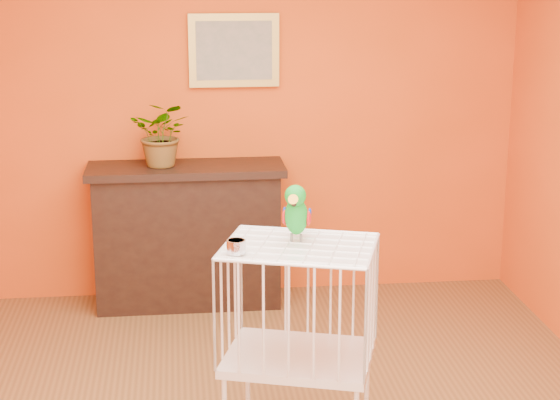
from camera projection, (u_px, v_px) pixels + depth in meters
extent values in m
plane|color=#E15315|center=(235.00, 115.00, 6.54)|extent=(4.00, 0.00, 4.00)
cube|color=black|center=(188.00, 239.00, 6.49)|extent=(1.26, 0.42, 0.94)
cube|color=black|center=(186.00, 169.00, 6.36)|extent=(1.34, 0.48, 0.05)
cube|color=black|center=(188.00, 247.00, 6.31)|extent=(0.88, 0.02, 0.47)
cube|color=#581923|center=(150.00, 257.00, 6.44)|extent=(0.05, 0.19, 0.29)
cube|color=#354321|center=(162.00, 257.00, 6.45)|extent=(0.05, 0.19, 0.29)
cube|color=#581923|center=(176.00, 256.00, 6.46)|extent=(0.05, 0.19, 0.29)
cube|color=#354321|center=(191.00, 256.00, 6.47)|extent=(0.05, 0.19, 0.29)
cube|color=#581923|center=(206.00, 255.00, 6.48)|extent=(0.05, 0.19, 0.29)
imported|color=#26722D|center=(163.00, 139.00, 6.35)|extent=(0.51, 0.54, 0.35)
cube|color=gold|center=(234.00, 50.00, 6.39)|extent=(0.62, 0.03, 0.50)
cube|color=gray|center=(234.00, 51.00, 6.38)|extent=(0.52, 0.01, 0.40)
cube|color=silver|center=(299.00, 358.00, 4.53)|extent=(0.82, 0.72, 0.04)
cube|color=silver|center=(299.00, 247.00, 4.38)|extent=(0.82, 0.72, 0.01)
cylinder|color=silver|center=(248.00, 380.00, 4.88)|extent=(0.03, 0.03, 0.48)
cylinder|color=silver|center=(367.00, 390.00, 4.76)|extent=(0.03, 0.03, 0.48)
cylinder|color=silver|center=(236.00, 246.00, 4.25)|extent=(0.09, 0.09, 0.06)
cylinder|color=#59544C|center=(291.00, 238.00, 4.44)|extent=(0.01, 0.01, 0.04)
cylinder|color=#59544C|center=(301.00, 238.00, 4.43)|extent=(0.01, 0.01, 0.04)
ellipsoid|color=#059525|center=(296.00, 216.00, 4.41)|extent=(0.15, 0.18, 0.21)
ellipsoid|color=#059525|center=(295.00, 196.00, 4.35)|extent=(0.13, 0.13, 0.10)
cone|color=orange|center=(294.00, 200.00, 4.30)|extent=(0.06, 0.08, 0.07)
cone|color=black|center=(294.00, 204.00, 4.32)|extent=(0.03, 0.03, 0.03)
sphere|color=black|center=(287.00, 194.00, 4.33)|extent=(0.01, 0.01, 0.01)
sphere|color=black|center=(302.00, 195.00, 4.32)|extent=(0.01, 0.01, 0.01)
ellipsoid|color=#A50C0C|center=(285.00, 217.00, 4.43)|extent=(0.04, 0.06, 0.07)
ellipsoid|color=navy|center=(308.00, 218.00, 4.41)|extent=(0.04, 0.06, 0.07)
cone|color=#059525|center=(298.00, 226.00, 4.49)|extent=(0.10, 0.15, 0.11)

